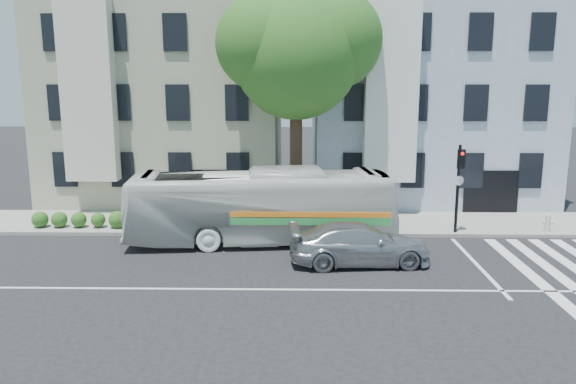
{
  "coord_description": "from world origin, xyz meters",
  "views": [
    {
      "loc": [
        0.09,
        -16.69,
        6.55
      ],
      "look_at": [
        -0.28,
        3.65,
        2.4
      ],
      "focal_mm": 35.0,
      "sensor_mm": 36.0,
      "label": 1
    }
  ],
  "objects_px": {
    "fire_hydrant": "(548,222)",
    "traffic_signal": "(459,178)",
    "sedan": "(360,244)",
    "bus": "(261,206)"
  },
  "relations": [
    {
      "from": "fire_hydrant",
      "to": "traffic_signal",
      "type": "bearing_deg",
      "value": -175.19
    },
    {
      "from": "traffic_signal",
      "to": "fire_hydrant",
      "type": "relative_size",
      "value": 5.09
    },
    {
      "from": "bus",
      "to": "sedan",
      "type": "relative_size",
      "value": 2.14
    },
    {
      "from": "traffic_signal",
      "to": "fire_hydrant",
      "type": "xyz_separation_m",
      "value": [
        3.96,
        0.33,
        -1.95
      ]
    },
    {
      "from": "bus",
      "to": "sedan",
      "type": "distance_m",
      "value": 4.57
    },
    {
      "from": "sedan",
      "to": "traffic_signal",
      "type": "xyz_separation_m",
      "value": [
        4.44,
        3.63,
        1.76
      ]
    },
    {
      "from": "sedan",
      "to": "fire_hydrant",
      "type": "relative_size",
      "value": 6.6
    },
    {
      "from": "bus",
      "to": "fire_hydrant",
      "type": "height_order",
      "value": "bus"
    },
    {
      "from": "traffic_signal",
      "to": "fire_hydrant",
      "type": "distance_m",
      "value": 4.43
    },
    {
      "from": "sedan",
      "to": "fire_hydrant",
      "type": "xyz_separation_m",
      "value": [
        8.4,
        3.96,
        -0.19
      ]
    }
  ]
}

